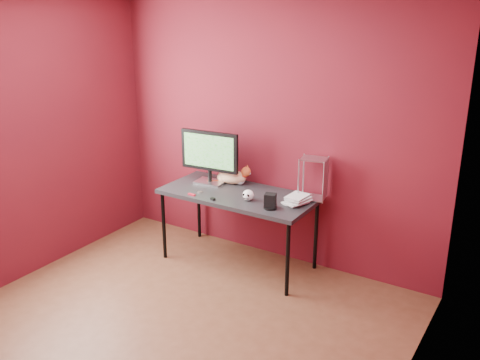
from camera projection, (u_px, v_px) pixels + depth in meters
The scene contains 11 objects.
room at pixel (153, 162), 3.75m from camera, with size 3.52×3.52×2.61m.
desk at pixel (238, 198), 5.17m from camera, with size 1.50×0.70×0.75m.
monitor at pixel (210, 155), 5.33m from camera, with size 0.62×0.23×0.54m.
cat at pixel (232, 177), 5.39m from camera, with size 0.42×0.24×0.21m.
skull_mug at pixel (248, 195), 4.94m from camera, with size 0.11×0.11×0.10m.
speaker at pixel (270, 202), 4.75m from camera, with size 0.12×0.12×0.14m.
book_stack at pixel (293, 156), 4.80m from camera, with size 0.23×0.26×0.88m.
wire_rack at pixel (313, 178), 4.95m from camera, with size 0.26×0.23×0.40m.
pocket_knife at pixel (192, 195), 5.09m from camera, with size 0.08×0.02×0.02m, color #B50D22.
black_gadget at pixel (213, 199), 4.97m from camera, with size 0.05×0.03×0.02m, color black.
washer at pixel (200, 192), 5.17m from camera, with size 0.05×0.05×0.00m, color #AEAEB3.
Camera 1 is at (2.42, -2.73, 2.54)m, focal length 40.00 mm.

